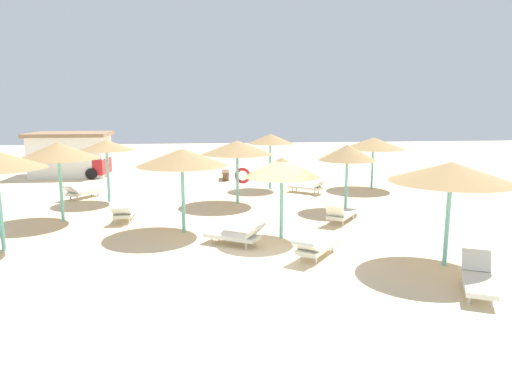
% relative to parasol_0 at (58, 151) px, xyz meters
% --- Properties ---
extents(ground_plane, '(80.00, 80.00, 0.00)m').
position_rel_parasol_0_xyz_m(ground_plane, '(7.04, -4.39, -2.61)').
color(ground_plane, beige).
extents(parasol_0, '(2.89, 2.89, 2.93)m').
position_rel_parasol_0_xyz_m(parasol_0, '(0.00, 0.00, 0.00)').
color(parasol_0, '#6BC6BC').
rests_on(parasol_0, ground).
extents(parasol_1, '(2.35, 2.35, 2.70)m').
position_rel_parasol_0_xyz_m(parasol_1, '(10.97, 0.58, -0.25)').
color(parasol_1, '#6BC6BC').
rests_on(parasol_1, ground).
extents(parasol_2, '(3.01, 3.01, 2.83)m').
position_rel_parasol_0_xyz_m(parasol_2, '(4.50, -2.07, -0.07)').
color(parasol_2, '#6BC6BC').
rests_on(parasol_2, ground).
extents(parasol_3, '(3.18, 3.18, 2.79)m').
position_rel_parasol_0_xyz_m(parasol_3, '(11.56, -6.27, -0.09)').
color(parasol_3, '#6BC6BC').
rests_on(parasol_3, ground).
extents(parasol_4, '(2.39, 2.39, 2.62)m').
position_rel_parasol_0_xyz_m(parasol_4, '(7.65, -3.18, -0.31)').
color(parasol_4, '#6BC6BC').
rests_on(parasol_4, ground).
extents(parasol_5, '(2.31, 2.31, 2.82)m').
position_rel_parasol_0_xyz_m(parasol_5, '(8.61, 5.80, -0.05)').
color(parasol_5, '#6BC6BC').
rests_on(parasol_5, ground).
extents(parasol_6, '(2.41, 2.41, 2.75)m').
position_rel_parasol_0_xyz_m(parasol_6, '(1.04, 3.40, -0.11)').
color(parasol_6, '#6BC6BC').
rests_on(parasol_6, ground).
extents(parasol_8, '(3.07, 3.07, 2.75)m').
position_rel_parasol_0_xyz_m(parasol_8, '(6.67, 2.34, -0.17)').
color(parasol_8, '#6BC6BC').
rests_on(parasol_8, ground).
extents(parasol_9, '(3.17, 3.17, 2.63)m').
position_rel_parasol_0_xyz_m(parasol_9, '(13.80, 5.24, -0.28)').
color(parasol_9, '#6BC6BC').
rests_on(parasol_9, ground).
extents(lounger_0, '(0.67, 1.92, 0.66)m').
position_rel_parasol_0_xyz_m(lounger_0, '(2.27, -0.16, -2.30)').
color(lounger_0, silver).
rests_on(lounger_0, ground).
extents(lounger_1, '(1.60, 1.87, 0.80)m').
position_rel_parasol_0_xyz_m(lounger_1, '(10.17, -1.39, -2.29)').
color(lounger_1, silver).
rests_on(lounger_1, ground).
extents(lounger_2, '(1.92, 1.57, 0.75)m').
position_rel_parasol_0_xyz_m(lounger_2, '(6.14, -3.81, -2.29)').
color(lounger_2, silver).
rests_on(lounger_2, ground).
extents(lounger_3, '(1.40, 1.94, 0.80)m').
position_rel_parasol_0_xyz_m(lounger_3, '(11.37, -8.11, -2.29)').
color(lounger_3, silver).
rests_on(lounger_3, ground).
extents(lounger_4, '(1.66, 1.91, 0.67)m').
position_rel_parasol_0_xyz_m(lounger_4, '(8.27, -5.24, -2.30)').
color(lounger_4, silver).
rests_on(lounger_4, ground).
extents(lounger_5, '(1.86, 1.68, 0.75)m').
position_rel_parasol_0_xyz_m(lounger_5, '(10.29, 4.47, -2.29)').
color(lounger_5, silver).
rests_on(lounger_5, ground).
extents(lounger_6, '(1.62, 1.91, 0.72)m').
position_rel_parasol_0_xyz_m(lounger_6, '(-0.37, 4.35, -2.29)').
color(lounger_6, silver).
rests_on(lounger_6, ground).
extents(bench_0, '(0.47, 1.52, 0.49)m').
position_rel_parasol_0_xyz_m(bench_0, '(6.51, 9.25, -2.27)').
color(bench_0, brown).
rests_on(bench_0, ground).
extents(parked_car, '(4.20, 2.43, 1.72)m').
position_rel_parasol_0_xyz_m(parked_car, '(-2.49, 11.28, -1.79)').
color(parked_car, '#B21E23').
rests_on(parked_car, ground).
extents(beach_cabana, '(4.61, 3.58, 2.62)m').
position_rel_parasol_0_xyz_m(beach_cabana, '(-2.70, 11.83, -1.28)').
color(beach_cabana, white).
rests_on(beach_cabana, ground).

